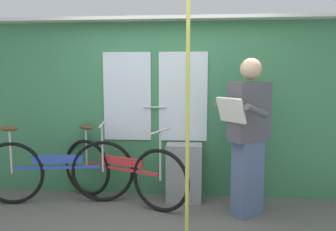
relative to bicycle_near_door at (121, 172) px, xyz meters
The scene contains 6 objects.
train_door_wall 1.03m from the bicycle_near_door, 32.32° to the left, with size 5.42×0.28×2.22m.
bicycle_near_door is the anchor object (origin of this frame).
bicycle_leaning_behind 0.76m from the bicycle_near_door, behind, with size 1.81×0.47×0.97m.
passenger_reading_newspaper 1.56m from the bicycle_near_door, ahead, with size 0.63×0.61×1.71m.
trash_bin_by_wall 0.77m from the bicycle_near_door, 11.13° to the left, with size 0.43×0.28×0.70m, color gray.
handrail_pole 1.36m from the bicycle_near_door, 45.23° to the right, with size 0.04×0.04×2.18m, color #C6C14C.
Camera 1 is at (0.33, -2.84, 1.56)m, focal length 35.97 mm.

